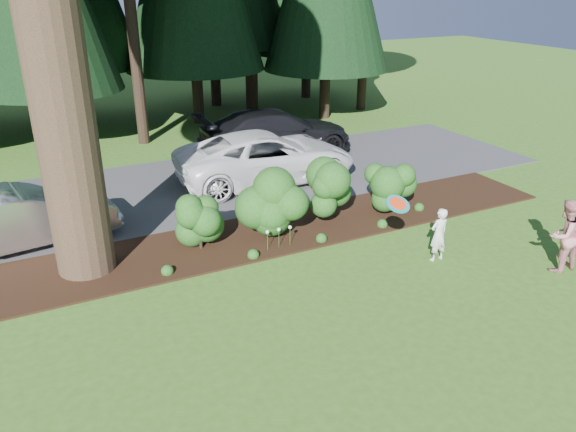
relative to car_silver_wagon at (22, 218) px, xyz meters
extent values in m
plane|color=#335A19|center=(5.74, -5.32, -0.75)|extent=(80.00, 80.00, 0.00)
cube|color=black|center=(5.74, -2.07, -0.73)|extent=(16.00, 2.50, 0.05)
cube|color=#38383A|center=(5.74, 2.18, -0.74)|extent=(22.00, 6.00, 0.03)
sphere|color=#1F4716|center=(3.74, -2.12, -0.09)|extent=(1.08, 1.08, 1.08)
cylinder|color=black|center=(3.74, -2.12, -0.60)|extent=(0.08, 0.08, 0.30)
sphere|color=#1F4716|center=(5.54, -2.32, 0.18)|extent=(1.35, 1.35, 1.35)
cylinder|color=black|center=(5.54, -2.32, -0.60)|extent=(0.08, 0.08, 0.30)
sphere|color=#1F4716|center=(7.34, -2.02, 0.07)|extent=(1.26, 1.26, 1.26)
cylinder|color=black|center=(7.34, -2.02, -0.60)|extent=(0.08, 0.08, 0.30)
sphere|color=#1F4716|center=(9.14, -2.22, -0.04)|extent=(1.17, 1.17, 1.17)
cylinder|color=black|center=(9.14, -2.22, -0.60)|extent=(0.08, 0.08, 0.30)
cylinder|color=#1F4716|center=(5.14, -2.92, -0.50)|extent=(0.01, 0.01, 0.50)
sphere|color=white|center=(5.14, -2.92, -0.23)|extent=(0.09, 0.09, 0.09)
cylinder|color=#1F4716|center=(5.44, -2.92, -0.50)|extent=(0.01, 0.01, 0.50)
sphere|color=white|center=(5.44, -2.92, -0.23)|extent=(0.09, 0.09, 0.09)
cylinder|color=#1F4716|center=(5.74, -2.92, -0.50)|extent=(0.01, 0.01, 0.50)
sphere|color=white|center=(5.74, -2.92, -0.23)|extent=(0.09, 0.09, 0.09)
cylinder|color=black|center=(1.74, 9.68, 4.50)|extent=(0.50, 0.50, 10.50)
cylinder|color=black|center=(4.74, 8.18, 3.62)|extent=(0.50, 0.50, 8.75)
cylinder|color=black|center=(10.74, 10.18, 3.97)|extent=(0.50, 0.50, 9.45)
cylinder|color=black|center=(15.74, 10.68, 4.15)|extent=(0.50, 0.50, 9.80)
imported|color=#B4B4B9|center=(0.00, 0.00, 0.00)|extent=(4.57, 2.16, 1.45)
imported|color=silver|center=(7.19, 1.60, 0.07)|extent=(5.83, 2.88, 1.59)
imported|color=black|center=(8.68, 4.07, 0.10)|extent=(5.78, 2.59, 1.65)
imported|color=silver|center=(8.48, -5.06, -0.11)|extent=(0.49, 0.34, 1.29)
imported|color=#A9162D|center=(10.62, -6.65, 0.09)|extent=(0.83, 0.65, 1.68)
cylinder|color=#177F82|center=(7.21, -5.09, 0.89)|extent=(0.53, 0.48, 0.27)
cylinder|color=red|center=(7.21, -5.09, 0.91)|extent=(0.37, 0.34, 0.19)
camera|label=1|loc=(0.19, -13.91, 5.37)|focal=35.00mm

